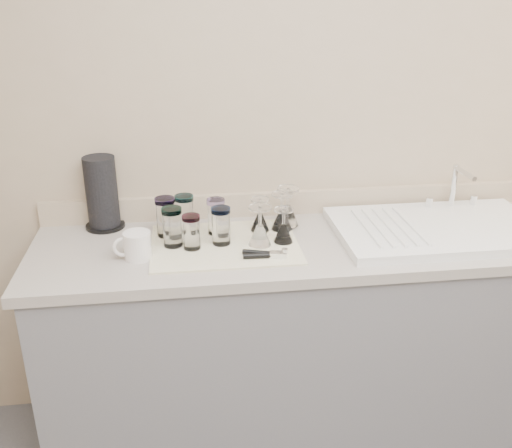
{
  "coord_description": "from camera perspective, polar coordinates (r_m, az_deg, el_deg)",
  "views": [
    {
      "loc": [
        -0.44,
        -0.76,
        1.8
      ],
      "look_at": [
        -0.19,
        1.15,
        1.0
      ],
      "focal_mm": 40.0,
      "sensor_mm": 36.0,
      "label": 1
    }
  ],
  "objects": [
    {
      "name": "room_envelope",
      "position": [
        0.91,
        21.92,
        5.16
      ],
      "size": [
        3.54,
        3.5,
        2.52
      ],
      "color": "#58595E",
      "rests_on": "ground"
    },
    {
      "name": "counter_unit",
      "position": [
        2.42,
        4.34,
        -11.38
      ],
      "size": [
        2.06,
        0.62,
        0.9
      ],
      "color": "slate",
      "rests_on": "ground"
    },
    {
      "name": "sink_unit",
      "position": [
        2.37,
        17.86,
        -0.4
      ],
      "size": [
        0.82,
        0.5,
        0.22
      ],
      "color": "white",
      "rests_on": "counter_unit"
    },
    {
      "name": "dish_towel",
      "position": [
        2.16,
        -3.14,
        -2.02
      ],
      "size": [
        0.55,
        0.42,
        0.01
      ],
      "primitive_type": "cube",
      "color": "white",
      "rests_on": "counter_unit"
    },
    {
      "name": "tumbler_teal",
      "position": [
        2.22,
        -9.01,
        0.74
      ],
      "size": [
        0.08,
        0.08,
        0.15
      ],
      "color": "white",
      "rests_on": "dish_towel"
    },
    {
      "name": "tumbler_cyan",
      "position": [
        2.25,
        -7.14,
        1.1
      ],
      "size": [
        0.07,
        0.07,
        0.15
      ],
      "color": "white",
      "rests_on": "dish_towel"
    },
    {
      "name": "tumbler_purple",
      "position": [
        2.22,
        -4.01,
        0.79
      ],
      "size": [
        0.07,
        0.07,
        0.14
      ],
      "color": "white",
      "rests_on": "dish_towel"
    },
    {
      "name": "tumbler_magenta",
      "position": [
        2.13,
        -8.36,
        -0.27
      ],
      "size": [
        0.08,
        0.08,
        0.15
      ],
      "color": "white",
      "rests_on": "dish_towel"
    },
    {
      "name": "tumbler_blue",
      "position": [
        2.1,
        -6.47,
        -0.79
      ],
      "size": [
        0.07,
        0.07,
        0.13
      ],
      "color": "white",
      "rests_on": "dish_towel"
    },
    {
      "name": "tumbler_lavender",
      "position": [
        2.12,
        -3.51,
        -0.16
      ],
      "size": [
        0.07,
        0.07,
        0.14
      ],
      "color": "white",
      "rests_on": "dish_towel"
    },
    {
      "name": "goblet_back_left",
      "position": [
        2.25,
        0.39,
        0.45
      ],
      "size": [
        0.07,
        0.07,
        0.13
      ],
      "color": "white",
      "rests_on": "dish_towel"
    },
    {
      "name": "goblet_back_right",
      "position": [
        2.26,
        2.61,
        0.69
      ],
      "size": [
        0.08,
        0.08,
        0.15
      ],
      "color": "white",
      "rests_on": "dish_towel"
    },
    {
      "name": "goblet_front_left",
      "position": [
        2.12,
        0.38,
        -0.8
      ],
      "size": [
        0.09,
        0.09,
        0.15
      ],
      "color": "white",
      "rests_on": "dish_towel"
    },
    {
      "name": "goblet_front_right",
      "position": [
        2.15,
        2.76,
        -0.67
      ],
      "size": [
        0.07,
        0.07,
        0.13
      ],
      "color": "white",
      "rests_on": "dish_towel"
    },
    {
      "name": "goblet_extra",
      "position": [
        2.3,
        3.19,
        1.16
      ],
      "size": [
        0.09,
        0.09,
        0.16
      ],
      "color": "white",
      "rests_on": "dish_towel"
    },
    {
      "name": "can_opener",
      "position": [
        2.04,
        0.9,
        -3.05
      ],
      "size": [
        0.16,
        0.07,
        0.02
      ],
      "color": "silver",
      "rests_on": "dish_towel"
    },
    {
      "name": "white_mug",
      "position": [
        2.07,
        -11.86,
        -2.13
      ],
      "size": [
        0.14,
        0.11,
        0.1
      ],
      "color": "silver",
      "rests_on": "counter_unit"
    },
    {
      "name": "paper_towel_roll",
      "position": [
        2.34,
        -15.15,
        2.94
      ],
      "size": [
        0.16,
        0.16,
        0.29
      ],
      "color": "black",
      "rests_on": "counter_unit"
    }
  ]
}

